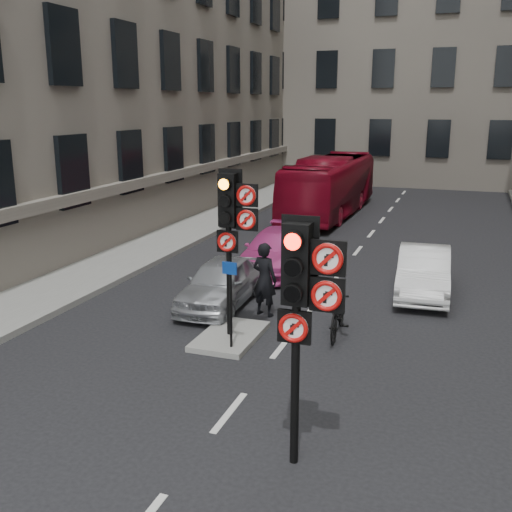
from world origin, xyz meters
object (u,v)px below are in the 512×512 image
Objects in this scene: signal_near at (303,291)px; car_silver at (221,283)px; motorcycle at (338,311)px; car_white at (424,272)px; info_sign at (230,293)px; signal_far at (232,218)px; bus_red at (330,186)px; motorcyclist at (265,279)px; car_pink at (276,251)px.

car_silver is (-3.74, 6.01, -1.97)m from signal_near.
car_white is at bearing 63.91° from motorcycle.
signal_near reaches higher than motorcycle.
info_sign reaches higher than car_white.
info_sign is (0.21, -0.67, -1.41)m from signal_far.
bus_red reaches higher than motorcycle.
motorcyclist is at bearing -15.64° from car_silver.
signal_far is (-2.60, 4.00, 0.12)m from signal_near.
info_sign is (-2.39, 3.33, -1.29)m from signal_near.
car_pink is (-4.47, 0.96, -0.01)m from car_white.
car_pink is at bearing 83.04° from car_silver.
car_silver is at bearing 159.27° from motorcycle.
bus_red reaches higher than car_white.
car_pink is (0.30, 3.66, 0.01)m from car_silver.
motorcycle is at bearing -115.98° from car_white.
bus_red is at bearing 91.76° from car_pink.
bus_red reaches higher than car_silver.
car_silver is at bearing 121.88° from signal_near.
car_white is 0.90× the size of car_pink.
signal_near is 1.98× the size of motorcyclist.
motorcyclist reaches higher than motorcycle.
car_white is 2.09× the size of info_sign.
signal_far is 1.00× the size of car_silver.
signal_far is at bearing 100.85° from motorcyclist.
signal_near is 1.00× the size of signal_far.
car_silver is 1.97× the size of motorcyclist.
car_silver reaches higher than motorcycle.
signal_far is 0.37× the size of bus_red.
motorcyclist reaches higher than car_silver.
signal_far reaches higher than signal_near.
signal_far is 0.84× the size of car_pink.
bus_red is (-3.99, 19.57, -1.24)m from signal_near.
bus_red is (-0.25, 13.56, 0.74)m from car_silver.
signal_far is at bearing -130.99° from car_white.
signal_far reaches higher than car_silver.
signal_near is 4.29m from info_sign.
motorcyclist is (-2.46, 5.70, -1.68)m from signal_near.
car_white is 4.01m from motorcycle.
motorcyclist is at bearing -142.65° from car_white.
motorcycle is at bearing -19.54° from car_silver.
car_white is 2.10× the size of motorcyclist.
info_sign is at bearing -72.38° from signal_far.
info_sign is at bearing -125.77° from car_white.
signal_far is 3.12m from car_silver.
motorcycle is at bearing 25.76° from signal_far.
car_silver is 13.59m from bus_red.
signal_far is at bearing 111.73° from info_sign.
info_sign is (-1.87, -1.68, 0.73)m from motorcycle.
signal_near is 0.94× the size of car_white.
signal_near is 5.42m from motorcycle.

